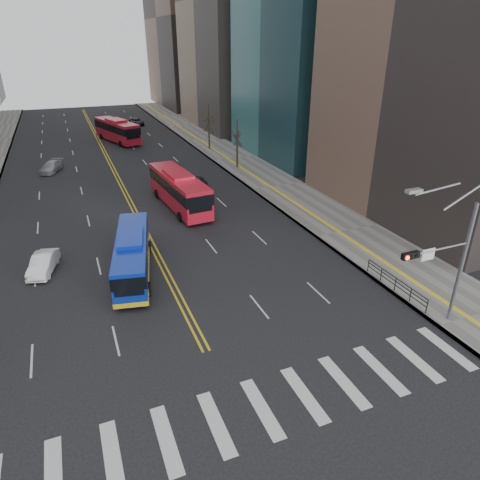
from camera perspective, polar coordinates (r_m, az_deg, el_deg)
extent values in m
plane|color=black|center=(22.06, -0.09, -22.37)|extent=(220.00, 220.00, 0.00)
cube|color=slate|center=(65.19, -0.81, 10.86)|extent=(7.00, 130.00, 0.15)
cube|color=silver|center=(21.49, -23.64, -26.92)|extent=(0.70, 4.00, 0.01)
cube|color=silver|center=(21.33, -16.67, -25.99)|extent=(0.70, 4.00, 0.01)
cube|color=silver|center=(21.43, -9.80, -24.73)|extent=(0.70, 4.00, 0.01)
cube|color=silver|center=(21.78, -3.22, -23.20)|extent=(0.70, 4.00, 0.01)
cube|color=silver|center=(22.38, 2.92, -21.49)|extent=(0.70, 4.00, 0.01)
cube|color=silver|center=(23.21, 8.55, -19.68)|extent=(0.70, 4.00, 0.01)
cube|color=silver|center=(24.24, 13.63, -17.86)|extent=(0.70, 4.00, 0.01)
cube|color=silver|center=(25.45, 18.17, -16.09)|extent=(0.70, 4.00, 0.01)
cube|color=silver|center=(26.81, 22.20, -14.40)|extent=(0.70, 4.00, 0.01)
cube|color=silver|center=(28.30, 25.77, -12.83)|extent=(0.70, 4.00, 0.01)
cube|color=gold|center=(70.87, -17.63, 10.82)|extent=(0.15, 100.00, 0.01)
cube|color=gold|center=(70.90, -17.30, 10.87)|extent=(0.15, 100.00, 0.01)
cube|color=brown|center=(121.87, -6.51, 27.34)|extent=(18.00, 30.00, 42.00)
cylinder|color=gray|center=(28.86, 27.43, -3.03)|extent=(0.24, 0.24, 8.00)
cylinder|color=gray|center=(26.64, 24.85, -1.15)|extent=(4.50, 0.12, 0.12)
cube|color=black|center=(25.32, 21.78, -1.93)|extent=(1.10, 0.28, 0.38)
cylinder|color=#FF190C|center=(24.99, 21.44, -2.23)|extent=(0.24, 0.08, 0.24)
cylinder|color=black|center=(25.22, 22.02, -2.08)|extent=(0.24, 0.08, 0.24)
cylinder|color=black|center=(25.45, 22.60, -1.93)|extent=(0.24, 0.08, 0.24)
cube|color=white|center=(26.27, 23.79, -1.79)|extent=(0.90, 0.06, 0.70)
cube|color=#999993|center=(23.53, 22.18, 6.07)|extent=(0.90, 0.35, 0.18)
cube|color=black|center=(31.88, 20.11, -4.80)|extent=(0.04, 6.00, 0.04)
cylinder|color=black|center=(30.37, 23.66, -8.15)|extent=(0.06, 0.06, 1.00)
cylinder|color=black|center=(31.22, 21.76, -6.83)|extent=(0.06, 0.06, 1.00)
cylinder|color=black|center=(32.12, 19.98, -5.58)|extent=(0.06, 0.06, 1.00)
cylinder|color=black|center=(33.07, 18.31, -4.39)|extent=(0.06, 0.06, 1.00)
cylinder|color=black|center=(34.05, 16.73, -3.26)|extent=(0.06, 0.06, 1.00)
cylinder|color=#31261E|center=(59.74, -0.39, 11.17)|extent=(0.28, 0.28, 3.50)
cylinder|color=#31261E|center=(70.71, -4.13, 13.44)|extent=(0.28, 0.28, 3.75)
cube|color=#0A26A4|center=(33.19, -14.15, -1.85)|extent=(4.34, 10.92, 2.50)
cube|color=black|center=(32.96, -14.24, -1.05)|extent=(4.40, 10.95, 0.91)
cube|color=#0A26A4|center=(32.61, -14.40, 0.26)|extent=(2.50, 4.02, 0.40)
cube|color=yellow|center=(33.67, -13.96, -3.44)|extent=(4.40, 10.95, 0.35)
cylinder|color=black|center=(30.84, -16.25, -6.68)|extent=(0.50, 1.04, 1.00)
cylinder|color=black|center=(30.65, -12.10, -6.40)|extent=(0.50, 1.04, 1.00)
cylinder|color=black|center=(36.83, -15.49, -1.12)|extent=(0.50, 1.04, 1.00)
cylinder|color=black|center=(36.67, -12.04, -0.85)|extent=(0.50, 1.04, 1.00)
cube|color=red|center=(45.66, -8.12, 6.66)|extent=(3.69, 12.18, 3.14)
cube|color=black|center=(45.48, -8.17, 7.37)|extent=(3.75, 12.21, 1.12)
cube|color=red|center=(45.16, -8.25, 8.66)|extent=(2.52, 4.36, 0.40)
cylinder|color=black|center=(42.32, -8.00, 3.09)|extent=(0.38, 1.02, 1.00)
cylinder|color=black|center=(43.20, -4.59, 3.73)|extent=(0.38, 1.02, 1.00)
cylinder|color=black|center=(49.22, -11.03, 6.07)|extent=(0.38, 1.02, 1.00)
cylinder|color=black|center=(49.97, -8.03, 6.59)|extent=(0.38, 1.02, 1.00)
cube|color=red|center=(79.02, -16.07, 13.87)|extent=(6.23, 12.53, 3.21)
cube|color=black|center=(78.91, -16.13, 14.29)|extent=(6.29, 12.56, 1.14)
cube|color=red|center=(78.73, -16.22, 15.08)|extent=(3.38, 4.75, 0.40)
cylinder|color=black|center=(75.24, -15.65, 12.24)|extent=(0.58, 1.04, 1.00)
cylinder|color=black|center=(76.37, -13.73, 12.63)|extent=(0.58, 1.04, 1.00)
cylinder|color=black|center=(82.33, -18.00, 13.02)|extent=(0.58, 1.04, 1.00)
cylinder|color=black|center=(83.37, -16.21, 13.38)|extent=(0.58, 1.04, 1.00)
imported|color=white|center=(36.07, -24.76, -2.88)|extent=(2.53, 4.47, 1.39)
imported|color=black|center=(51.42, -5.37, 7.51)|extent=(1.75, 4.20, 1.42)
imported|color=gray|center=(63.65, -23.86, 8.93)|extent=(3.55, 5.10, 1.37)
imported|color=black|center=(94.56, -13.63, 15.09)|extent=(2.66, 5.06, 1.36)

